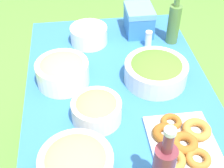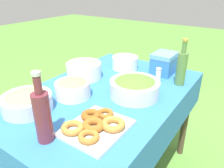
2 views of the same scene
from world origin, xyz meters
name	(u,v)px [view 1 (image 1 of 2)]	position (x,y,z in m)	size (l,w,h in m)	color
picnic_table	(119,106)	(0.00, 0.00, 0.67)	(1.34, 0.87, 0.77)	#2D6BB2
salad_bowl	(156,70)	(-0.05, 0.18, 0.83)	(0.30, 0.30, 0.12)	silver
pasta_bowl	(62,71)	(-0.09, -0.26, 0.84)	(0.25, 0.25, 0.13)	white
donut_platter	(182,142)	(0.35, 0.19, 0.79)	(0.30, 0.26, 0.05)	silver
plate_stack	(89,35)	(-0.42, -0.11, 0.82)	(0.20, 0.20, 0.10)	white
olive_oil_bottle	(174,22)	(-0.37, 0.35, 0.89)	(0.07, 0.07, 0.31)	#4C7238
bread_bowl	(76,163)	(0.42, -0.22, 0.83)	(0.27, 0.27, 0.11)	silver
fruit_bowl	(97,109)	(0.17, -0.12, 0.83)	(0.21, 0.21, 0.11)	silver
cooler_box	(139,20)	(-0.49, 0.18, 0.85)	(0.19, 0.15, 0.16)	#3372B7
salt_shaker	(148,39)	(-0.34, 0.21, 0.82)	(0.04, 0.04, 0.09)	white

